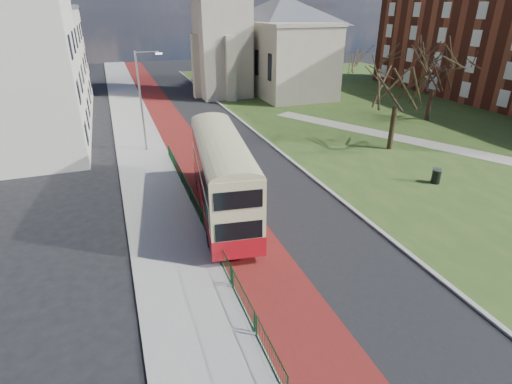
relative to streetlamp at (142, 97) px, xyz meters
name	(u,v)px	position (x,y,z in m)	size (l,w,h in m)	color
ground	(276,251)	(4.35, -18.00, -4.59)	(160.00, 160.00, 0.00)	black
road_carriageway	(209,137)	(5.85, 2.00, -4.59)	(9.00, 120.00, 0.01)	black
bus_lane	(181,140)	(3.15, 2.00, -4.59)	(3.40, 120.00, 0.01)	#591414
pavement_west	(139,144)	(-0.65, 2.00, -4.53)	(4.00, 120.00, 0.12)	gray
kerb_west	(161,141)	(1.35, 2.00, -4.53)	(0.25, 120.00, 0.13)	#999993
kerb_east	(248,126)	(10.45, 4.00, -4.53)	(0.25, 80.00, 0.13)	#999993
grass_green	(408,111)	(30.35, 4.00, -4.57)	(40.00, 80.00, 0.04)	#2F4D1B
footpath	(443,147)	(24.35, -8.00, -4.54)	(2.20, 36.00, 0.03)	#9E998C
pedestrian_railing	(201,215)	(1.40, -14.00, -4.04)	(0.07, 24.00, 1.12)	#0D3A1D
street_block_near	(11,72)	(-9.65, 4.00, 1.92)	(10.30, 14.30, 13.00)	silver
street_block_far	(38,59)	(-9.65, 20.00, 1.17)	(10.30, 16.30, 11.50)	#BEB6A1
streetlamp	(142,97)	(0.00, 0.00, 0.00)	(2.13, 0.18, 8.00)	gray
bus	(222,173)	(2.92, -13.29, -1.95)	(4.04, 11.32, 4.63)	#A30F18
winter_tree_near	(401,70)	(19.67, -6.73, 2.03)	(8.35, 8.35, 9.51)	#312718
winter_tree_far	(436,65)	(29.61, 0.05, 1.14)	(6.67, 6.67, 8.22)	black
litter_bin	(436,176)	(18.07, -14.00, -4.03)	(0.81, 0.81, 1.04)	black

